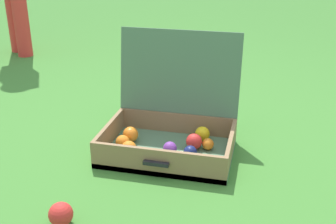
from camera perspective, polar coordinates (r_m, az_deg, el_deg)
ground_plane at (r=2.03m, az=-1.85°, el=-5.33°), size 16.00×16.00×0.00m
open_suitcase at (r=2.01m, az=0.35°, el=-1.93°), size 0.59×0.50×0.53m
stray_ball_on_grass at (r=1.60m, az=-14.10°, el=-13.09°), size 0.09×0.09×0.09m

